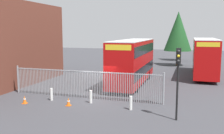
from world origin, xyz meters
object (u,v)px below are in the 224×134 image
Objects in this scene: double_decker_bus_near_gate at (133,60)px; bollard_center_front at (91,97)px; bollard_near_left at (51,94)px; traffic_cone_by_gate at (68,102)px; bollard_near_right at (131,103)px; traffic_cone_mid_forecourt at (25,100)px; double_decker_bus_behind_fence_left at (205,56)px; traffic_light_kerbside at (178,71)px.

double_decker_bus_near_gate is 11.38× the size of bollard_center_front.
bollard_near_left reaches higher than traffic_cone_by_gate.
traffic_cone_mid_forecourt is (-7.76, -0.85, -0.19)m from bollard_near_right.
bollard_center_front reaches higher than traffic_cone_by_gate.
double_decker_bus_near_gate is 1.00× the size of double_decker_bus_behind_fence_left.
double_decker_bus_behind_fence_left is 11.38× the size of bollard_center_front.
double_decker_bus_near_gate reaches higher than bollard_center_front.
bollard_near_right is (3.19, -0.73, 0.00)m from bollard_center_front.
bollard_near_right is (6.34, -0.52, 0.00)m from bollard_near_left.
traffic_cone_by_gate is 0.14× the size of traffic_light_kerbside.
traffic_light_kerbside is (-2.26, -16.57, 0.56)m from double_decker_bus_behind_fence_left.
bollard_near_left is 1.61× the size of traffic_cone_mid_forecourt.
traffic_cone_by_gate is (1.90, -0.92, -0.19)m from bollard_near_left.
traffic_cone_by_gate is at bearing -106.90° from double_decker_bus_near_gate.
bollard_center_front is (-8.51, -14.66, -1.95)m from double_decker_bus_behind_fence_left.
traffic_cone_mid_forecourt is at bearing 178.25° from traffic_light_kerbside.
traffic_cone_by_gate is (-9.75, -15.80, -2.13)m from double_decker_bus_behind_fence_left.
bollard_near_left is 1.00× the size of bollard_near_right.
traffic_light_kerbside reaches higher than traffic_cone_by_gate.
traffic_light_kerbside is at bearing -5.91° from traffic_cone_by_gate.
bollard_center_front is at bearing 163.01° from traffic_light_kerbside.
traffic_light_kerbside is (3.05, -1.18, 2.51)m from bollard_near_right.
traffic_light_kerbside is at bearing -1.75° from traffic_cone_mid_forecourt.
double_decker_bus_near_gate reaches higher than traffic_cone_by_gate.
bollard_center_front is at bearing -120.12° from double_decker_bus_behind_fence_left.
bollard_near_left is at bearing 169.77° from traffic_light_kerbside.
double_decker_bus_near_gate is 8.07m from bollard_center_front.
traffic_cone_by_gate is at bearing -25.80° from bollard_near_left.
traffic_cone_by_gate is at bearing -174.85° from bollard_near_right.
traffic_cone_mid_forecourt is (-4.57, -1.58, -0.19)m from bollard_center_front.
traffic_cone_by_gate is (-1.25, -1.13, -0.19)m from bollard_center_front.
bollard_near_right is at bearing -12.93° from bollard_center_front.
traffic_cone_mid_forecourt is (-1.42, -1.36, -0.19)m from bollard_near_left.
traffic_cone_by_gate is at bearing 7.63° from traffic_cone_mid_forecourt.
traffic_cone_by_gate and traffic_cone_mid_forecourt have the same top height.
bollard_near_right reaches higher than traffic_cone_mid_forecourt.
traffic_light_kerbside is (6.25, -1.91, 2.51)m from bollard_center_front.
bollard_near_left is 0.22× the size of traffic_light_kerbside.
double_decker_bus_near_gate is 11.38× the size of bollard_near_left.
traffic_light_kerbside is (9.39, -1.70, 2.51)m from bollard_near_left.
bollard_near_right is at bearing 5.15° from traffic_cone_by_gate.
bollard_near_left is 1.61× the size of traffic_cone_by_gate.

